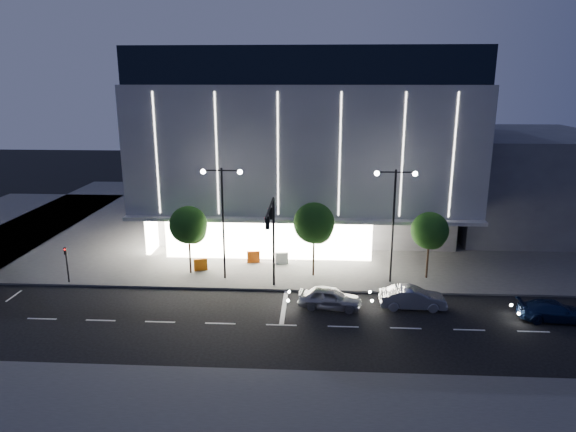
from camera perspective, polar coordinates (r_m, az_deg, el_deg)
The scene contains 17 objects.
ground at distance 35.55m, azimuth -3.85°, elevation -10.82°, with size 160.00×160.00×0.00m, color black.
sidewalk_museum at distance 57.83m, azimuth 3.95°, elevation -0.45°, with size 70.00×40.00×0.15m, color #474747.
museum at distance 54.41m, azimuth 1.99°, elevation 8.48°, with size 30.00×25.80×18.00m.
annex_building at distance 60.78m, azimuth 24.29°, elevation 3.77°, with size 16.00×20.00×10.00m, color #4C4C51.
traffic_mast at distance 36.73m, azimuth -1.81°, elevation -1.51°, with size 0.33×5.89×7.07m.
street_lamp_west at distance 39.56m, azimuth -7.27°, elevation 0.98°, with size 3.16×0.36×9.00m.
street_lamp_east at distance 39.36m, azimuth 11.69°, elevation 0.71°, with size 3.16×0.36×9.00m.
ped_signal_far at distance 43.16m, azimuth -23.38°, elevation -4.61°, with size 0.22×0.24×3.00m.
tree_left at distance 41.65m, azimuth -10.96°, elevation -1.20°, with size 3.02×3.02×5.72m.
tree_mid at distance 40.33m, azimuth 2.94°, elevation -1.03°, with size 3.25×3.25×6.15m.
tree_right at distance 41.42m, azimuth 15.48°, elevation -1.79°, with size 2.91×2.91×5.51m.
car_lead at distance 36.18m, azimuth 4.66°, elevation -9.05°, with size 1.77×4.40×1.50m, color #999BA1.
car_second at distance 37.06m, azimuth 13.66°, elevation -8.84°, with size 1.58×4.54×1.50m, color #B3B5BC.
car_third at distance 38.60m, azimuth 27.44°, elevation -9.35°, with size 1.85×4.54×1.32m, color #122145.
barrier_a at distance 43.05m, azimuth -9.69°, elevation -5.34°, with size 1.10×0.25×1.00m, color orange.
barrier_c at distance 44.31m, azimuth -3.86°, elevation -4.55°, with size 1.10×0.25×1.00m, color #DD510C.
barrier_d at distance 43.90m, azimuth -0.71°, elevation -4.71°, with size 1.10×0.25×1.00m, color silver.
Camera 1 is at (4.12, -31.73, 15.48)m, focal length 32.00 mm.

